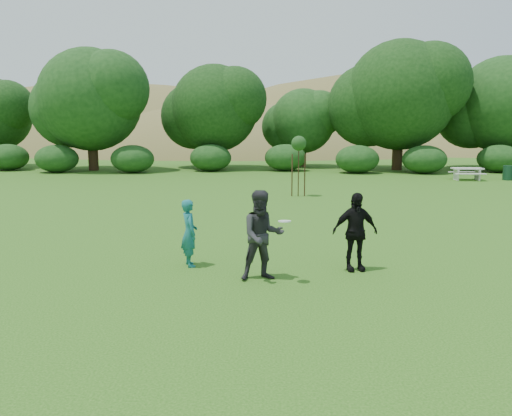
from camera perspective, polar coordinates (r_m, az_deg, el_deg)
The scene contains 10 objects.
ground at distance 10.82m, azimuth -0.48°, elevation -8.35°, with size 120.00×120.00×0.00m, color #19470C.
player_teal at distance 11.88m, azimuth -7.63°, elevation -2.84°, with size 0.58×0.38×1.60m, color #166166.
player_grey at distance 10.69m, azimuth 0.73°, elevation -3.16°, with size 0.95×0.74×1.95m, color #272729.
player_black at distance 11.62m, azimuth 11.24°, elevation -2.68°, with size 1.06×0.44×1.81m, color black.
trash_can_near at distance 34.53m, azimuth 26.85°, elevation 3.61°, with size 0.60×0.60×0.90m, color #143722.
frisbee at distance 10.37m, azimuth 3.28°, elevation -1.52°, with size 0.27×0.27×0.04m.
sapling at distance 23.59m, azimuth 4.91°, elevation 7.18°, with size 0.70×0.70×2.85m.
picnic_table at distance 33.46m, azimuth 22.98°, elevation 3.84°, with size 1.80×1.48×0.76m.
hillside at distance 80.23m, azimuth 0.99°, elevation -1.65°, with size 150.00×72.00×52.00m.
tree_row at distance 39.12m, azimuth 5.98°, elevation 11.60°, with size 53.92×10.38×9.62m.
Camera 1 is at (0.40, -10.30, 3.28)m, focal length 35.00 mm.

